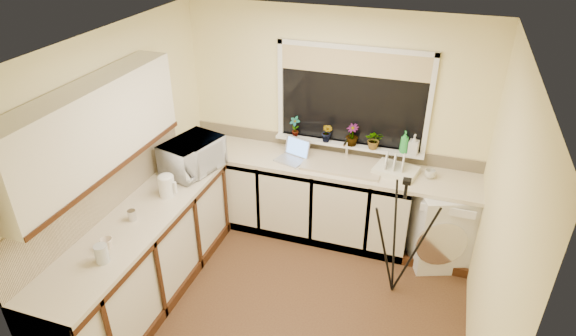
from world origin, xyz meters
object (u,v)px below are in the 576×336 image
at_px(glass_jug, 102,254).
at_px(plant_d, 374,140).
at_px(plant_a, 295,127).
at_px(plant_c, 352,135).
at_px(washing_machine, 443,224).
at_px(tripod, 399,238).
at_px(microwave, 192,156).
at_px(kettle, 167,186).
at_px(steel_jar, 132,215).
at_px(plant_b, 327,133).
at_px(soap_bottle_green, 404,142).
at_px(cup_back, 430,174).
at_px(dish_rack, 396,171).
at_px(cup_left, 107,244).
at_px(soap_bottle_clear, 414,144).
at_px(laptop, 293,154).

distance_m(glass_jug, plant_d, 2.84).
relative_size(plant_a, plant_c, 0.99).
distance_m(washing_machine, tripod, 0.78).
relative_size(microwave, plant_a, 2.57).
bearing_deg(plant_a, kettle, -123.10).
bearing_deg(washing_machine, steel_jar, -170.74).
bearing_deg(steel_jar, plant_d, 43.97).
bearing_deg(plant_b, soap_bottle_green, 1.40).
bearing_deg(cup_back, washing_machine, -20.77).
distance_m(plant_a, cup_back, 1.51).
bearing_deg(glass_jug, washing_machine, 38.99).
bearing_deg(soap_bottle_green, tripod, -82.46).
distance_m(tripod, plant_a, 1.67).
xyz_separation_m(dish_rack, soap_bottle_green, (0.04, 0.20, 0.24)).
bearing_deg(kettle, cup_back, 25.67).
distance_m(plant_c, cup_left, 2.63).
height_order(washing_machine, plant_a, plant_a).
relative_size(steel_jar, plant_a, 0.42).
bearing_deg(kettle, microwave, 89.30).
distance_m(cup_back, cup_left, 3.08).
height_order(washing_machine, glass_jug, glass_jug).
bearing_deg(soap_bottle_clear, dish_rack, -123.23).
relative_size(washing_machine, microwave, 1.42).
relative_size(dish_rack, soap_bottle_green, 1.76).
bearing_deg(glass_jug, plant_d, 53.37).
distance_m(kettle, glass_jug, 0.99).
bearing_deg(laptop, cup_left, -98.87).
relative_size(glass_jug, steel_jar, 1.55).
bearing_deg(soap_bottle_clear, plant_d, -178.28).
distance_m(washing_machine, plant_c, 1.31).
distance_m(tripod, glass_jug, 2.55).
bearing_deg(steel_jar, soap_bottle_green, 39.71).
relative_size(laptop, tripod, 0.29).
bearing_deg(tripod, plant_a, 156.07).
bearing_deg(soap_bottle_clear, washing_machine, -31.97).
bearing_deg(glass_jug, dish_rack, 46.77).
bearing_deg(plant_b, cup_left, -120.64).
bearing_deg(microwave, plant_d, -51.01).
xyz_separation_m(glass_jug, microwave, (-0.02, 1.50, 0.09)).
bearing_deg(laptop, plant_c, 39.15).
bearing_deg(plant_d, tripod, -64.55).
distance_m(kettle, plant_a, 1.55).
bearing_deg(dish_rack, cup_left, -124.09).
height_order(glass_jug, soap_bottle_green, soap_bottle_green).
bearing_deg(laptop, plant_d, 33.00).
distance_m(soap_bottle_clear, cup_left, 3.05).
distance_m(washing_machine, dish_rack, 0.74).
bearing_deg(glass_jug, steel_jar, 100.73).
distance_m(laptop, steel_jar, 1.80).
height_order(tripod, microwave, tripod).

